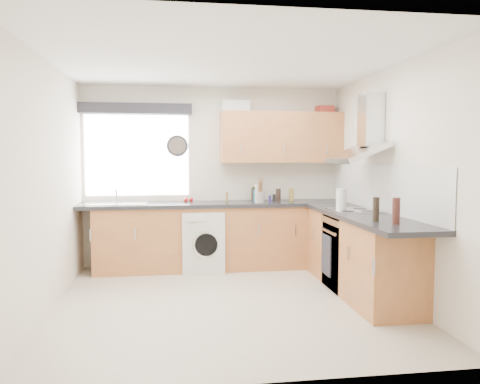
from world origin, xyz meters
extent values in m
plane|color=beige|center=(0.00, 0.00, 0.00)|extent=(3.60, 3.60, 0.00)
cube|color=white|center=(0.00, 0.00, 2.50)|extent=(3.60, 3.60, 0.02)
cube|color=silver|center=(0.00, 1.80, 1.25)|extent=(3.60, 0.02, 2.50)
cube|color=silver|center=(0.00, -1.80, 1.25)|extent=(3.60, 0.02, 2.50)
cube|color=silver|center=(-1.80, 0.00, 1.25)|extent=(0.02, 3.60, 2.50)
cube|color=silver|center=(1.80, 0.00, 1.25)|extent=(0.02, 3.60, 2.50)
cube|color=silver|center=(-1.05, 1.79, 1.55)|extent=(1.40, 0.02, 1.10)
cube|color=black|center=(-1.05, 1.70, 2.18)|extent=(1.50, 0.18, 0.14)
cube|color=white|center=(1.79, 0.30, 1.18)|extent=(0.01, 3.00, 0.54)
cube|color=#9F6033|center=(-0.10, 1.51, 0.43)|extent=(3.00, 0.58, 0.86)
cube|color=#9F6033|center=(1.50, 1.50, 0.43)|extent=(0.60, 0.60, 0.86)
cube|color=#9F6033|center=(1.51, 0.15, 0.43)|extent=(0.58, 2.10, 0.86)
cube|color=black|center=(0.00, 1.50, 0.89)|extent=(3.60, 0.62, 0.05)
cube|color=black|center=(1.50, 0.00, 0.89)|extent=(0.62, 2.42, 0.05)
cube|color=black|center=(1.50, 0.30, 0.42)|extent=(0.56, 0.58, 0.85)
cube|color=silver|center=(1.50, 0.30, 0.92)|extent=(0.52, 0.52, 0.01)
cube|color=#9F6033|center=(0.95, 1.62, 1.80)|extent=(1.70, 0.35, 0.70)
cube|color=silver|center=(-0.15, 1.40, 0.40)|extent=(0.61, 0.59, 0.81)
cylinder|color=black|center=(-0.50, 1.76, 1.68)|extent=(0.30, 0.04, 0.30)
cube|color=silver|center=(0.30, 1.72, 2.23)|extent=(0.39, 0.29, 0.16)
cube|color=#BA3A2F|center=(1.60, 1.72, 2.20)|extent=(0.25, 0.21, 0.11)
cylinder|color=gray|center=(0.60, 1.35, 0.98)|extent=(0.12, 0.12, 0.15)
cylinder|color=silver|center=(1.35, 0.31, 1.04)|extent=(0.13, 0.13, 0.26)
cylinder|color=#234F1C|center=(0.58, 1.70, 1.01)|extent=(0.07, 0.07, 0.20)
cylinder|color=olive|center=(0.17, 1.63, 0.97)|extent=(0.04, 0.04, 0.13)
cylinder|color=olive|center=(1.09, 1.59, 1.00)|extent=(0.07, 0.07, 0.17)
cylinder|color=black|center=(0.55, 1.64, 1.00)|extent=(0.06, 0.06, 0.19)
cylinder|color=brown|center=(0.65, 1.67, 1.04)|extent=(0.06, 0.06, 0.26)
cylinder|color=navy|center=(0.54, 1.42, 1.00)|extent=(0.05, 0.05, 0.18)
cylinder|color=black|center=(0.84, 1.61, 0.96)|extent=(0.05, 0.05, 0.09)
cylinder|color=#ADA793|center=(0.55, 1.37, 1.04)|extent=(0.05, 0.05, 0.25)
cylinder|color=#2E2019|center=(0.90, 1.60, 1.00)|extent=(0.07, 0.07, 0.17)
cylinder|color=brown|center=(0.62, 1.49, 1.00)|extent=(0.05, 0.05, 0.17)
cylinder|color=navy|center=(0.73, 1.35, 0.96)|extent=(0.04, 0.04, 0.10)
cylinder|color=black|center=(1.37, -0.56, 1.03)|extent=(0.06, 0.06, 0.24)
cylinder|color=#441D18|center=(1.49, -0.75, 1.03)|extent=(0.07, 0.07, 0.25)
camera|label=1|loc=(-0.55, -4.81, 1.54)|focal=35.00mm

